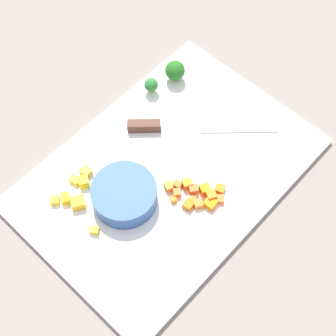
# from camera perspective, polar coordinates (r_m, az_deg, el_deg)

# --- Properties ---
(ground_plane) EXTENTS (4.00, 4.00, 0.00)m
(ground_plane) POSITION_cam_1_polar(r_m,az_deg,el_deg) (0.89, 0.00, -0.69)
(ground_plane) COLOR gray
(cutting_board) EXTENTS (0.50, 0.35, 0.01)m
(cutting_board) POSITION_cam_1_polar(r_m,az_deg,el_deg) (0.89, 0.00, -0.50)
(cutting_board) COLOR white
(cutting_board) RESTS_ON ground_plane
(prep_bowl) EXTENTS (0.11, 0.11, 0.04)m
(prep_bowl) POSITION_cam_1_polar(r_m,az_deg,el_deg) (0.84, -4.95, -3.02)
(prep_bowl) COLOR #2D518F
(prep_bowl) RESTS_ON cutting_board
(chef_knife) EXTENTS (0.21, 0.21, 0.02)m
(chef_knife) POSITION_cam_1_polar(r_m,az_deg,el_deg) (0.92, 0.75, 4.71)
(chef_knife) COLOR silver
(chef_knife) RESTS_ON cutting_board
(carrot_dice_0) EXTENTS (0.02, 0.02, 0.02)m
(carrot_dice_0) POSITION_cam_1_polar(r_m,az_deg,el_deg) (0.85, 4.89, -3.18)
(carrot_dice_0) COLOR orange
(carrot_dice_0) RESTS_ON cutting_board
(carrot_dice_1) EXTENTS (0.02, 0.02, 0.01)m
(carrot_dice_1) POSITION_cam_1_polar(r_m,az_deg,el_deg) (0.86, 1.05, -1.90)
(carrot_dice_1) COLOR orange
(carrot_dice_1) RESTS_ON cutting_board
(carrot_dice_2) EXTENTS (0.02, 0.02, 0.01)m
(carrot_dice_2) POSITION_cam_1_polar(r_m,az_deg,el_deg) (0.85, 3.43, -4.07)
(carrot_dice_2) COLOR orange
(carrot_dice_2) RESTS_ON cutting_board
(carrot_dice_3) EXTENTS (0.02, 0.02, 0.01)m
(carrot_dice_3) POSITION_cam_1_polar(r_m,az_deg,el_deg) (0.85, 5.86, -3.52)
(carrot_dice_3) COLOR orange
(carrot_dice_3) RESTS_ON cutting_board
(carrot_dice_4) EXTENTS (0.02, 0.02, 0.01)m
(carrot_dice_4) POSITION_cam_1_polar(r_m,az_deg,el_deg) (0.85, 4.66, -4.12)
(carrot_dice_4) COLOR orange
(carrot_dice_4) RESTS_ON cutting_board
(carrot_dice_5) EXTENTS (0.02, 0.02, 0.01)m
(carrot_dice_5) POSITION_cam_1_polar(r_m,az_deg,el_deg) (0.85, 2.32, -4.17)
(carrot_dice_5) COLOR orange
(carrot_dice_5) RESTS_ON cutting_board
(carrot_dice_6) EXTENTS (0.02, 0.02, 0.02)m
(carrot_dice_6) POSITION_cam_1_polar(r_m,az_deg,el_deg) (0.86, 2.73, -2.60)
(carrot_dice_6) COLOR orange
(carrot_dice_6) RESTS_ON cutting_board
(carrot_dice_7) EXTENTS (0.02, 0.02, 0.01)m
(carrot_dice_7) POSITION_cam_1_polar(r_m,az_deg,el_deg) (0.86, 5.84, -2.40)
(carrot_dice_7) COLOR orange
(carrot_dice_7) RESTS_ON cutting_board
(carrot_dice_8) EXTENTS (0.02, 0.02, 0.01)m
(carrot_dice_8) POSITION_cam_1_polar(r_m,az_deg,el_deg) (0.85, 2.75, -3.65)
(carrot_dice_8) COLOR orange
(carrot_dice_8) RESTS_ON cutting_board
(carrot_dice_9) EXTENTS (0.02, 0.02, 0.01)m
(carrot_dice_9) POSITION_cam_1_polar(r_m,az_deg,el_deg) (0.86, 0.06, -2.10)
(carrot_dice_9) COLOR orange
(carrot_dice_9) RESTS_ON cutting_board
(carrot_dice_10) EXTENTS (0.01, 0.01, 0.01)m
(carrot_dice_10) POSITION_cam_1_polar(r_m,az_deg,el_deg) (0.85, 0.64, -3.57)
(carrot_dice_10) COLOR orange
(carrot_dice_10) RESTS_ON cutting_board
(carrot_dice_11) EXTENTS (0.02, 0.02, 0.02)m
(carrot_dice_11) POSITION_cam_1_polar(r_m,az_deg,el_deg) (0.86, 4.16, -2.44)
(carrot_dice_11) COLOR orange
(carrot_dice_11) RESTS_ON cutting_board
(carrot_dice_12) EXTENTS (0.02, 0.02, 0.01)m
(carrot_dice_12) POSITION_cam_1_polar(r_m,az_deg,el_deg) (0.85, 1.04, -2.84)
(carrot_dice_12) COLOR orange
(carrot_dice_12) RESTS_ON cutting_board
(carrot_dice_13) EXTENTS (0.02, 0.02, 0.02)m
(carrot_dice_13) POSITION_cam_1_polar(r_m,az_deg,el_deg) (0.86, 2.08, -1.90)
(carrot_dice_13) COLOR orange
(carrot_dice_13) RESTS_ON cutting_board
(pepper_dice_0) EXTENTS (0.02, 0.02, 0.02)m
(pepper_dice_0) POSITION_cam_1_polar(r_m,az_deg,el_deg) (0.87, -11.48, -3.38)
(pepper_dice_0) COLOR yellow
(pepper_dice_0) RESTS_ON cutting_board
(pepper_dice_1) EXTENTS (0.03, 0.03, 0.02)m
(pepper_dice_1) POSITION_cam_1_polar(r_m,az_deg,el_deg) (0.86, -10.11, -3.87)
(pepper_dice_1) COLOR yellow
(pepper_dice_1) RESTS_ON cutting_board
(pepper_dice_2) EXTENTS (0.02, 0.02, 0.01)m
(pepper_dice_2) POSITION_cam_1_polar(r_m,az_deg,el_deg) (0.88, -10.41, -1.35)
(pepper_dice_2) COLOR yellow
(pepper_dice_2) RESTS_ON cutting_board
(pepper_dice_3) EXTENTS (0.02, 0.02, 0.02)m
(pepper_dice_3) POSITION_cam_1_polar(r_m,az_deg,el_deg) (0.87, -9.45, -1.57)
(pepper_dice_3) COLOR yellow
(pepper_dice_3) RESTS_ON cutting_board
(pepper_dice_4) EXTENTS (0.02, 0.02, 0.01)m
(pepper_dice_4) POSITION_cam_1_polar(r_m,az_deg,el_deg) (0.84, -8.28, -6.95)
(pepper_dice_4) COLOR yellow
(pepper_dice_4) RESTS_ON cutting_board
(pepper_dice_5) EXTENTS (0.02, 0.02, 0.01)m
(pepper_dice_5) POSITION_cam_1_polar(r_m,az_deg,el_deg) (0.87, -12.61, -3.60)
(pepper_dice_5) COLOR yellow
(pepper_dice_5) RESTS_ON cutting_board
(pepper_dice_6) EXTENTS (0.02, 0.02, 0.01)m
(pepper_dice_6) POSITION_cam_1_polar(r_m,az_deg,el_deg) (0.88, -9.22, -0.44)
(pepper_dice_6) COLOR yellow
(pepper_dice_6) RESTS_ON cutting_board
(broccoli_floret_0) EXTENTS (0.04, 0.04, 0.04)m
(broccoli_floret_0) POSITION_cam_1_polar(r_m,az_deg,el_deg) (0.98, 0.79, 10.89)
(broccoli_floret_0) COLOR #8FB96A
(broccoli_floret_0) RESTS_ON cutting_board
(broccoli_floret_1) EXTENTS (0.03, 0.03, 0.03)m
(broccoli_floret_1) POSITION_cam_1_polar(r_m,az_deg,el_deg) (0.96, -1.91, 9.31)
(broccoli_floret_1) COLOR #97AC60
(broccoli_floret_1) RESTS_ON cutting_board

